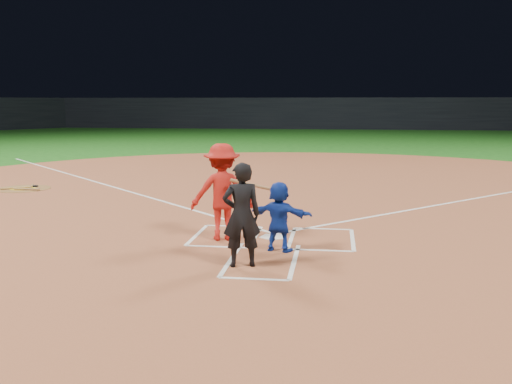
# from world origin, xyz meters

# --- Properties ---
(ground) EXTENTS (120.00, 120.00, 0.00)m
(ground) POSITION_xyz_m (0.00, 0.00, 0.00)
(ground) COLOR #175615
(ground) RESTS_ON ground
(home_plate_dirt) EXTENTS (28.00, 28.00, 0.01)m
(home_plate_dirt) POSITION_xyz_m (0.00, 6.00, 0.01)
(home_plate_dirt) COLOR brown
(home_plate_dirt) RESTS_ON ground
(stadium_wall_far) EXTENTS (80.00, 1.20, 3.20)m
(stadium_wall_far) POSITION_xyz_m (0.00, 48.00, 1.60)
(stadium_wall_far) COLOR black
(stadium_wall_far) RESTS_ON ground
(home_plate) EXTENTS (0.60, 0.60, 0.02)m
(home_plate) POSITION_xyz_m (0.00, 0.00, 0.02)
(home_plate) COLOR white
(home_plate) RESTS_ON home_plate_dirt
(on_deck_circle) EXTENTS (1.70, 1.70, 0.01)m
(on_deck_circle) POSITION_xyz_m (-8.58, 5.43, 0.02)
(on_deck_circle) COLOR brown
(on_deck_circle) RESTS_ON home_plate_dirt
(on_deck_logo) EXTENTS (0.80, 0.80, 0.00)m
(on_deck_logo) POSITION_xyz_m (-8.58, 5.43, 0.02)
(on_deck_logo) COLOR gold
(on_deck_logo) RESTS_ON on_deck_circle
(on_deck_bat_a) EXTENTS (0.37, 0.80, 0.06)m
(on_deck_bat_a) POSITION_xyz_m (-8.43, 5.68, 0.05)
(on_deck_bat_a) COLOR olive
(on_deck_bat_a) RESTS_ON on_deck_circle
(on_deck_bat_b) EXTENTS (0.72, 0.54, 0.06)m
(on_deck_bat_b) POSITION_xyz_m (-8.78, 5.33, 0.05)
(on_deck_bat_b) COLOR olive
(on_deck_bat_b) RESTS_ON on_deck_circle
(on_deck_bat_c) EXTENTS (0.84, 0.07, 0.06)m
(on_deck_bat_c) POSITION_xyz_m (-8.28, 5.13, 0.05)
(on_deck_bat_c) COLOR olive
(on_deck_bat_c) RESTS_ON on_deck_circle
(bat_weight_donut) EXTENTS (0.19, 0.19, 0.05)m
(bat_weight_donut) POSITION_xyz_m (-8.38, 5.83, 0.05)
(bat_weight_donut) COLOR black
(bat_weight_donut) RESTS_ON on_deck_circle
(catcher) EXTENTS (1.26, 0.71, 1.29)m
(catcher) POSITION_xyz_m (0.22, -1.04, 0.66)
(catcher) COLOR #1434A6
(catcher) RESTS_ON home_plate_dirt
(umpire) EXTENTS (0.73, 0.59, 1.75)m
(umpire) POSITION_xyz_m (-0.30, -2.11, 0.89)
(umpire) COLOR black
(umpire) RESTS_ON home_plate_dirt
(chalk_markings) EXTENTS (28.35, 17.32, 0.01)m
(chalk_markings) POSITION_xyz_m (0.00, 5.29, 0.01)
(chalk_markings) COLOR white
(chalk_markings) RESTS_ON home_plate_dirt
(batter_at_plate) EXTENTS (1.68, 1.04, 1.92)m
(batter_at_plate) POSITION_xyz_m (-0.99, -0.29, 0.97)
(batter_at_plate) COLOR red
(batter_at_plate) RESTS_ON home_plate_dirt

